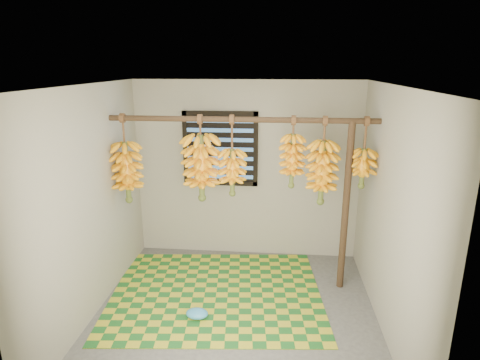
# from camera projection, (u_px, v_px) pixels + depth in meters

# --- Properties ---
(floor) EXTENTS (3.00, 3.00, 0.01)m
(floor) POSITION_uv_depth(u_px,v_px,m) (235.00, 315.00, 4.30)
(floor) COLOR #494949
(floor) RESTS_ON ground
(ceiling) EXTENTS (3.00, 3.00, 0.01)m
(ceiling) POSITION_uv_depth(u_px,v_px,m) (234.00, 85.00, 3.62)
(ceiling) COLOR silver
(ceiling) RESTS_ON wall_back
(wall_back) EXTENTS (3.00, 0.01, 2.40)m
(wall_back) POSITION_uv_depth(u_px,v_px,m) (247.00, 171.00, 5.40)
(wall_back) COLOR gray
(wall_back) RESTS_ON floor
(wall_left) EXTENTS (0.01, 3.00, 2.40)m
(wall_left) POSITION_uv_depth(u_px,v_px,m) (89.00, 205.00, 4.10)
(wall_left) COLOR gray
(wall_left) RESTS_ON floor
(wall_right) EXTENTS (0.01, 3.00, 2.40)m
(wall_right) POSITION_uv_depth(u_px,v_px,m) (391.00, 215.00, 3.83)
(wall_right) COLOR gray
(wall_right) RESTS_ON floor
(window) EXTENTS (1.00, 0.04, 1.00)m
(window) POSITION_uv_depth(u_px,v_px,m) (220.00, 149.00, 5.32)
(window) COLOR black
(window) RESTS_ON wall_back
(hanging_pole) EXTENTS (3.00, 0.06, 0.06)m
(hanging_pole) POSITION_uv_depth(u_px,v_px,m) (241.00, 120.00, 4.41)
(hanging_pole) COLOR #422E1C
(hanging_pole) RESTS_ON wall_left
(support_post) EXTENTS (0.08, 0.08, 2.00)m
(support_post) POSITION_uv_depth(u_px,v_px,m) (346.00, 208.00, 4.58)
(support_post) COLOR #422E1C
(support_post) RESTS_ON floor
(woven_mat) EXTENTS (2.58, 2.14, 0.01)m
(woven_mat) POSITION_uv_depth(u_px,v_px,m) (216.00, 293.00, 4.71)
(woven_mat) COLOR #1B5C21
(woven_mat) RESTS_ON floor
(plastic_bag) EXTENTS (0.25, 0.19, 0.10)m
(plastic_bag) POSITION_uv_depth(u_px,v_px,m) (197.00, 314.00, 4.22)
(plastic_bag) COLOR #3892D1
(plastic_bag) RESTS_ON woven_mat
(banana_bunch_a) EXTENTS (0.36, 0.36, 1.05)m
(banana_bunch_a) POSITION_uv_depth(u_px,v_px,m) (127.00, 172.00, 4.70)
(banana_bunch_a) COLOR brown
(banana_bunch_a) RESTS_ON hanging_pole
(banana_bunch_b) EXTENTS (0.42, 0.42, 0.99)m
(banana_bunch_b) POSITION_uv_depth(u_px,v_px,m) (201.00, 168.00, 4.60)
(banana_bunch_b) COLOR brown
(banana_bunch_b) RESTS_ON hanging_pole
(banana_bunch_c) EXTENTS (0.31, 0.31, 0.93)m
(banana_bunch_c) POSITION_uv_depth(u_px,v_px,m) (232.00, 172.00, 4.58)
(banana_bunch_c) COLOR brown
(banana_bunch_c) RESTS_ON hanging_pole
(banana_bunch_d) EXTENTS (0.28, 0.28, 0.81)m
(banana_bunch_d) POSITION_uv_depth(u_px,v_px,m) (292.00, 161.00, 4.48)
(banana_bunch_d) COLOR brown
(banana_bunch_d) RESTS_ON hanging_pole
(banana_bunch_e) EXTENTS (0.34, 0.34, 0.99)m
(banana_bunch_e) POSITION_uv_depth(u_px,v_px,m) (322.00, 173.00, 4.49)
(banana_bunch_e) COLOR brown
(banana_bunch_e) RESTS_ON hanging_pole
(banana_bunch_f) EXTENTS (0.30, 0.30, 0.79)m
(banana_bunch_f) POSITION_uv_depth(u_px,v_px,m) (363.00, 168.00, 4.43)
(banana_bunch_f) COLOR brown
(banana_bunch_f) RESTS_ON hanging_pole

